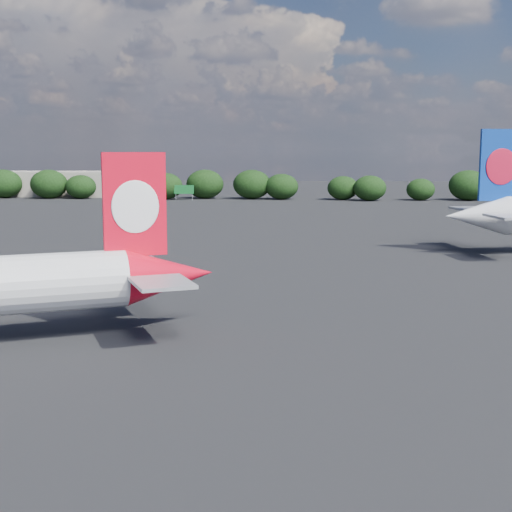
{
  "coord_description": "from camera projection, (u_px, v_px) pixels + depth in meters",
  "views": [
    {
      "loc": [
        19.61,
        -36.32,
        15.3
      ],
      "look_at": [
        16.0,
        12.0,
        8.0
      ],
      "focal_mm": 50.0,
      "sensor_mm": 36.0,
      "label": 1
    }
  ],
  "objects": [
    {
      "name": "ground",
      "position": [
        167.0,
        260.0,
        98.7
      ],
      "size": [
        500.0,
        500.0,
        0.0
      ],
      "primitive_type": "plane",
      "color": "black",
      "rests_on": "ground"
    },
    {
      "name": "highway_sign",
      "position": [
        184.0,
        190.0,
        213.95
      ],
      "size": [
        6.0,
        0.3,
        4.5
      ],
      "color": "#136227",
      "rests_on": "ground"
    },
    {
      "name": "horizon_treeline",
      "position": [
        254.0,
        186.0,
        217.09
      ],
      "size": [
        208.99,
        15.76,
        9.17
      ],
      "color": "black",
      "rests_on": "ground"
    },
    {
      "name": "billboard_yellow",
      "position": [
        284.0,
        187.0,
        217.54
      ],
      "size": [
        5.0,
        0.3,
        5.5
      ],
      "color": "yellow",
      "rests_on": "ground"
    },
    {
      "name": "terminal_building",
      "position": [
        50.0,
        184.0,
        233.06
      ],
      "size": [
        42.0,
        16.0,
        8.0
      ],
      "color": "gray",
      "rests_on": "ground"
    }
  ]
}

